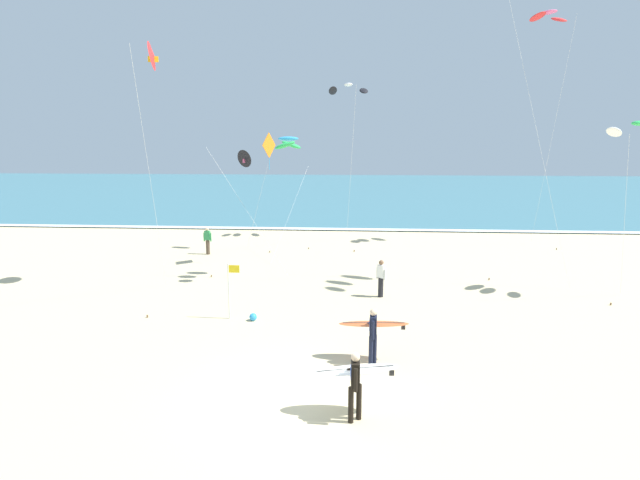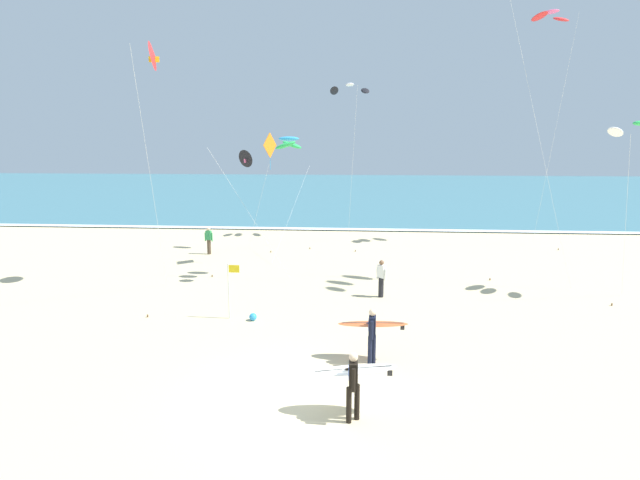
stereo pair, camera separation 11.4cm
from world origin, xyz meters
name	(u,v)px [view 1 (the left image)]	position (x,y,z in m)	size (l,w,h in m)	color
ground_plane	(306,398)	(0.00, 0.00, 0.00)	(160.00, 160.00, 0.00)	beige
ocean_water	(348,191)	(0.00, 55.04, 0.04)	(160.00, 60.00, 0.08)	teal
shoreline_foam	(340,229)	(0.00, 25.34, 0.09)	(160.00, 0.92, 0.01)	white
surfer_lead	(373,328)	(1.76, 2.37, 1.04)	(2.13, 0.96, 1.71)	black
surfer_trailing	(355,376)	(1.24, -0.84, 1.05)	(2.12, 0.97, 1.71)	black
kite_delta_scarlet_near	(153,57)	(-7.40, 10.03, 9.94)	(1.18, 4.99, 10.60)	red
kite_diamond_amber_far	(270,149)	(-3.23, 14.46, 6.05)	(1.90, 4.75, 6.88)	orange
kite_arc_cobalt_high	(288,143)	(-1.91, 11.37, 6.37)	(4.41, 2.03, 6.67)	green
kite_arc_emerald_low	(639,129)	(12.52, 9.94, 6.94)	(2.56, 2.64, 7.27)	white
kite_arc_ivory_distant	(348,89)	(0.58, 22.55, 9.73)	(2.66, 5.41, 10.11)	black
kite_delta_charcoal_close	(245,159)	(-5.36, 18.23, 5.42)	(2.10, 1.37, 5.97)	black
kite_arc_rose_outer	(549,17)	(12.31, 21.04, 13.62)	(2.65, 2.81, 13.96)	red
bystander_white_top	(381,278)	(2.28, 8.96, 0.81)	(0.40, 0.35, 1.59)	black
bystander_green_top	(208,240)	(-7.34, 16.63, 0.81)	(0.49, 0.24, 1.59)	#4C3D2D
lifeguard_flag	(230,286)	(-3.37, 5.83, 1.27)	(0.45, 0.05, 2.10)	silver
beach_ball	(253,317)	(-2.51, 5.66, 0.14)	(0.28, 0.28, 0.28)	#2D99DB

